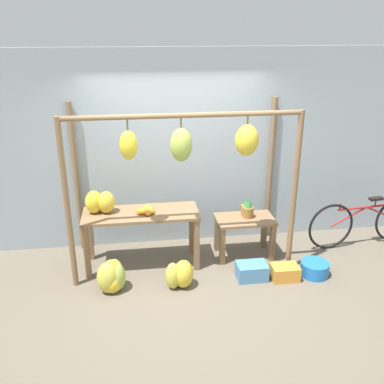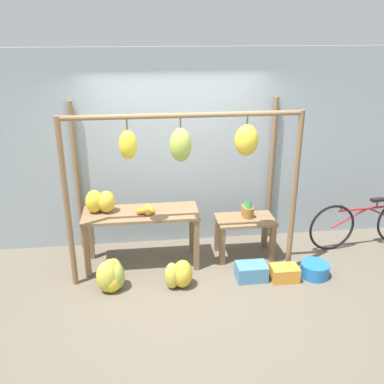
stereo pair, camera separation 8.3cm
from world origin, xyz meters
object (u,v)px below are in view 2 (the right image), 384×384
object	(u,v)px
banana_pile_ground_left	(112,276)
banana_pile_ground_right	(179,274)
pineapple_cluster	(248,209)
parked_bicycle	(366,223)
fruit_crate_purple	(284,273)
banana_pile_on_table	(100,202)
orange_pile	(147,210)
fruit_crate_white	(251,272)
blue_bucket	(315,270)

from	to	relation	value
banana_pile_ground_left	banana_pile_ground_right	world-z (taller)	banana_pile_ground_left
pineapple_cluster	parked_bicycle	xyz separation A→B (m)	(1.78, 0.01, -0.32)
banana_pile_ground_left	fruit_crate_purple	world-z (taller)	banana_pile_ground_left
banana_pile_on_table	pineapple_cluster	world-z (taller)	banana_pile_on_table
parked_bicycle	fruit_crate_purple	size ratio (longest dim) A/B	5.13
fruit_crate_purple	parked_bicycle	bearing A→B (deg)	27.08
banana_pile_ground_left	fruit_crate_purple	size ratio (longest dim) A/B	1.22
orange_pile	fruit_crate_white	xyz separation A→B (m)	(1.30, -0.52, -0.71)
banana_pile_ground_right	parked_bicycle	xyz separation A→B (m)	(2.81, 0.74, 0.19)
fruit_crate_purple	banana_pile_ground_left	bearing A→B (deg)	178.82
pineapple_cluster	fruit_crate_purple	world-z (taller)	pineapple_cluster
orange_pile	fruit_crate_white	bearing A→B (deg)	-21.70
banana_pile_ground_right	fruit_crate_purple	xyz separation A→B (m)	(1.36, -0.00, -0.09)
banana_pile_on_table	banana_pile_ground_right	size ratio (longest dim) A/B	1.19
orange_pile	banana_pile_ground_left	distance (m)	0.95
orange_pile	fruit_crate_white	distance (m)	1.57
blue_bucket	banana_pile_ground_left	bearing A→B (deg)	179.79
parked_bicycle	fruit_crate_purple	distance (m)	1.66
banana_pile_ground_left	blue_bucket	distance (m)	2.60
pineapple_cluster	fruit_crate_white	world-z (taller)	pineapple_cluster
banana_pile_ground_left	banana_pile_ground_right	distance (m)	0.83
banana_pile_ground_right	pineapple_cluster	bearing A→B (deg)	35.42
orange_pile	banana_pile_ground_left	size ratio (longest dim) A/B	0.58
banana_pile_ground_right	blue_bucket	xyz separation A→B (m)	(1.78, 0.03, -0.09)
banana_pile_ground_right	fruit_crate_white	size ratio (longest dim) A/B	1.02
banana_pile_ground_right	fruit_crate_purple	size ratio (longest dim) A/B	1.13
banana_pile_on_table	orange_pile	bearing A→B (deg)	-9.79
blue_bucket	orange_pile	bearing A→B (deg)	165.46
pineapple_cluster	parked_bicycle	world-z (taller)	pineapple_cluster
banana_pile_ground_left	fruit_crate_white	world-z (taller)	banana_pile_ground_left
pineapple_cluster	fruit_crate_white	distance (m)	0.89
banana_pile_on_table	fruit_crate_purple	distance (m)	2.55
banana_pile_ground_left	pineapple_cluster	bearing A→B (deg)	20.40
banana_pile_ground_right	fruit_crate_purple	bearing A→B (deg)	-0.10
banana_pile_on_table	parked_bicycle	world-z (taller)	banana_pile_on_table
banana_pile_on_table	blue_bucket	bearing A→B (deg)	-13.53
orange_pile	blue_bucket	world-z (taller)	orange_pile
orange_pile	banana_pile_ground_right	size ratio (longest dim) A/B	0.62
orange_pile	fruit_crate_white	size ratio (longest dim) A/B	0.64
banana_pile_on_table	banana_pile_ground_left	distance (m)	0.98
orange_pile	pineapple_cluster	distance (m)	1.40
blue_bucket	parked_bicycle	size ratio (longest dim) A/B	0.21
pineapple_cluster	blue_bucket	bearing A→B (deg)	-43.05
banana_pile_ground_left	parked_bicycle	size ratio (longest dim) A/B	0.24
banana_pile_on_table	fruit_crate_white	distance (m)	2.15
parked_bicycle	orange_pile	bearing A→B (deg)	-177.22
fruit_crate_white	fruit_crate_purple	world-z (taller)	fruit_crate_white
banana_pile_ground_right	parked_bicycle	size ratio (longest dim) A/B	0.22
fruit_crate_white	orange_pile	bearing A→B (deg)	158.30
pineapple_cluster	banana_pile_ground_left	world-z (taller)	pineapple_cluster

